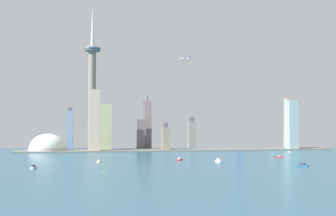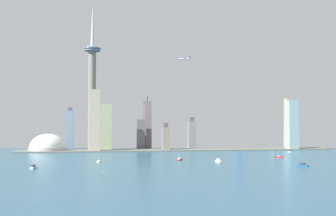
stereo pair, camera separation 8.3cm
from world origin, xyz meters
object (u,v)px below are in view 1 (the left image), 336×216
(channel_buoy_1, at_px, (317,166))
(boat_1, at_px, (279,157))
(skyscraper_3, at_px, (166,138))
(skyscraper_8, at_px, (292,125))
(boat_6, at_px, (302,165))
(stadium_dome, at_px, (48,147))
(skyscraper_1, at_px, (276,138))
(skyscraper_2, at_px, (106,127))
(skyscraper_10, at_px, (238,117))
(boat_0, at_px, (179,159))
(observation_tower, at_px, (92,82))
(boat_4, at_px, (219,161))
(skyscraper_4, at_px, (148,125))
(skyscraper_5, at_px, (95,120))
(boat_2, at_px, (99,162))
(channel_buoy_2, at_px, (104,172))
(airplane, at_px, (185,59))
(skyscraper_6, at_px, (288,123))
(boat_3, at_px, (34,167))
(boat_5, at_px, (290,152))
(channel_buoy_0, at_px, (122,162))
(skyscraper_9, at_px, (70,129))
(skyscraper_0, at_px, (192,134))
(skyscraper_7, at_px, (141,134))

(channel_buoy_1, bearing_deg, boat_1, 85.25)
(skyscraper_3, bearing_deg, skyscraper_8, -2.76)
(skyscraper_3, height_order, boat_6, skyscraper_3)
(stadium_dome, bearing_deg, skyscraper_1, 7.38)
(skyscraper_1, relative_size, skyscraper_2, 0.48)
(skyscraper_10, xyz_separation_m, boat_0, (-215.87, -343.38, -75.89))
(observation_tower, bearing_deg, skyscraper_1, 6.41)
(boat_4, bearing_deg, skyscraper_10, 137.84)
(skyscraper_4, distance_m, skyscraper_8, 342.75)
(skyscraper_8, relative_size, boat_1, 7.57)
(skyscraper_5, xyz_separation_m, skyscraper_10, (359.74, 111.79, 9.79))
(skyscraper_2, height_order, skyscraper_10, skyscraper_10)
(skyscraper_3, distance_m, boat_2, 297.42)
(skyscraper_10, relative_size, channel_buoy_2, 80.69)
(skyscraper_2, xyz_separation_m, airplane, (171.46, -67.53, 152.18))
(skyscraper_6, height_order, skyscraper_8, skyscraper_6)
(boat_6, relative_size, channel_buoy_2, 7.88)
(skyscraper_10, height_order, boat_4, skyscraper_10)
(skyscraper_3, bearing_deg, boat_3, -124.66)
(boat_4, xyz_separation_m, channel_buoy_2, (-178.94, -114.52, -0.92))
(boat_5, height_order, channel_buoy_2, boat_5)
(skyscraper_8, bearing_deg, skyscraper_5, 179.51)
(observation_tower, height_order, skyscraper_5, observation_tower)
(skyscraper_3, distance_m, channel_buoy_1, 403.27)
(skyscraper_4, height_order, channel_buoy_0, skyscraper_4)
(observation_tower, height_order, skyscraper_9, observation_tower)
(skyscraper_0, xyz_separation_m, skyscraper_8, (220.18, -90.14, 22.31))
(stadium_dome, height_order, skyscraper_2, skyscraper_2)
(boat_5, bearing_deg, boat_0, -86.38)
(skyscraper_6, xyz_separation_m, boat_1, (-136.53, -249.98, -60.03))
(skyscraper_6, height_order, skyscraper_7, skyscraper_6)
(skyscraper_2, xyz_separation_m, skyscraper_10, (336.21, 63.20, 24.68))
(skyscraper_7, bearing_deg, channel_buoy_2, -100.62)
(observation_tower, height_order, skyscraper_7, observation_tower)
(skyscraper_6, height_order, boat_0, skyscraper_6)
(observation_tower, height_order, skyscraper_10, observation_tower)
(boat_5, bearing_deg, skyscraper_4, -147.02)
(observation_tower, distance_m, boat_5, 464.38)
(stadium_dome, relative_size, skyscraper_6, 0.66)
(observation_tower, bearing_deg, skyscraper_8, -6.19)
(skyscraper_8, bearing_deg, channel_buoy_2, -138.59)
(observation_tower, bearing_deg, airplane, -17.75)
(skyscraper_6, height_order, boat_3, skyscraper_6)
(skyscraper_0, relative_size, skyscraper_3, 1.23)
(boat_5, relative_size, channel_buoy_0, 3.16)
(skyscraper_6, distance_m, skyscraper_8, 52.82)
(channel_buoy_2, bearing_deg, skyscraper_0, 65.75)
(skyscraper_5, bearing_deg, boat_6, -49.75)
(skyscraper_0, relative_size, skyscraper_8, 0.67)
(skyscraper_6, relative_size, boat_2, 8.30)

